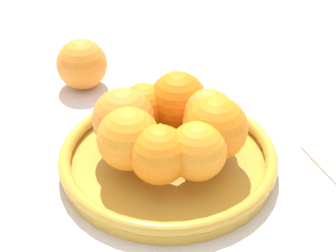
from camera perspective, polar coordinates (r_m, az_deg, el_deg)
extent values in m
plane|color=silver|center=(0.76, 0.00, -4.25)|extent=(4.00, 4.00, 0.00)
cylinder|color=gold|center=(0.75, 0.00, -3.85)|extent=(0.28, 0.28, 0.01)
torus|color=gold|center=(0.74, 0.00, -2.93)|extent=(0.29, 0.29, 0.02)
sphere|color=orange|center=(0.77, -2.46, 2.03)|extent=(0.06, 0.06, 0.06)
sphere|color=orange|center=(0.73, -4.56, 0.71)|extent=(0.08, 0.08, 0.08)
sphere|color=orange|center=(0.69, -4.01, -1.31)|extent=(0.08, 0.08, 0.08)
sphere|color=orange|center=(0.67, -0.88, -2.93)|extent=(0.07, 0.07, 0.07)
sphere|color=orange|center=(0.68, 2.97, -2.58)|extent=(0.07, 0.07, 0.07)
sphere|color=orange|center=(0.71, 4.80, -0.25)|extent=(0.08, 0.08, 0.08)
sphere|color=orange|center=(0.74, 4.13, 1.07)|extent=(0.07, 0.07, 0.07)
sphere|color=orange|center=(0.77, 1.00, 2.66)|extent=(0.08, 0.08, 0.08)
sphere|color=orange|center=(0.92, -8.75, 6.23)|extent=(0.08, 0.08, 0.08)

